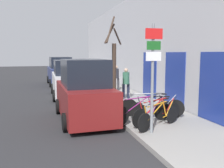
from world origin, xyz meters
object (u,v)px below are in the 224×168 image
Objects in this scene: bicycle_4 at (152,107)px; parked_car_1 at (68,80)px; bicycle_2 at (142,112)px; pedestrian_near at (126,81)px; parked_car_0 at (84,93)px; street_tree at (114,68)px; bicycle_1 at (158,113)px; pedestrian_far at (116,76)px; bicycle_3 at (157,109)px; parked_car_2 at (60,72)px; signpost at (153,71)px; bicycle_0 at (159,117)px.

bicycle_4 is 0.50× the size of parked_car_1.
pedestrian_near is at bearing -21.50° from bicycle_2.
street_tree is (1.71, 1.68, 0.88)m from parked_car_0.
pedestrian_far is (0.94, 8.26, 0.58)m from bicycle_1.
parked_car_2 reaches higher than bicycle_3.
pedestrian_near reaches higher than bicycle_3.
street_tree is (1.80, -10.09, 0.90)m from parked_car_2.
bicycle_4 is 6.93m from parked_car_1.
bicycle_3 is at bearing -79.93° from parked_car_2.
parked_car_1 is at bearing 5.67° from bicycle_2.
parked_car_1 is (-0.06, 5.61, -0.06)m from parked_car_0.
parked_car_2 is at bearing -10.02° from bicycle_1.
parked_car_1 is (-2.38, 7.39, 0.48)m from bicycle_1.
parked_car_1 is 2.80× the size of pedestrian_far.
street_tree is at bearing 89.82° from signpost.
bicycle_3 is at bearing -69.28° from bicycle_2.
bicycle_1 is 1.02m from bicycle_4.
bicycle_1 is at bearing -38.72° from parked_car_0.
pedestrian_near is at bearing 54.11° from street_tree.
bicycle_0 is 14.15m from parked_car_2.
signpost is 0.79× the size of parked_car_0.
parked_car_1 is 6.16m from parked_car_2.
bicycle_1 is 8.34m from pedestrian_far.
signpost reaches higher than bicycle_3.
signpost is 2.02× the size of pedestrian_far.
bicycle_0 is at bearing -82.89° from parked_car_2.
bicycle_4 is at bearing -87.16° from pedestrian_far.
bicycle_1 is 0.56m from bicycle_2.
bicycle_3 is 0.45× the size of parked_car_1.
bicycle_0 is 0.77m from bicycle_2.
parked_car_0 reaches higher than pedestrian_far.
bicycle_0 is 8.76m from pedestrian_far.
parked_car_0 is at bearing 94.28° from bicycle_4.
bicycle_1 is at bearing 54.20° from signpost.
pedestrian_near is at bearing 7.53° from bicycle_3.
bicycle_2 is at bearing 82.67° from signpost.
bicycle_2 is at bearing 39.78° from bicycle_1.
bicycle_1 is (0.14, 0.41, 0.02)m from bicycle_0.
signpost reaches higher than bicycle_1.
pedestrian_far reaches higher than bicycle_3.
signpost is 1.72m from bicycle_0.
bicycle_2 is 0.52× the size of parked_car_2.
bicycle_1 is 0.84m from bicycle_3.
parked_car_0 is 5.61m from parked_car_1.
signpost is at bearing 176.20° from bicycle_4.
bicycle_0 is 1.15× the size of pedestrian_near.
parked_car_0 is (-2.33, 1.78, 0.54)m from bicycle_1.
parked_car_1 is at bearing 89.26° from parked_car_0.
parked_car_1 is 1.12× the size of street_tree.
pedestrian_far is (3.32, 0.88, 0.10)m from parked_car_1.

